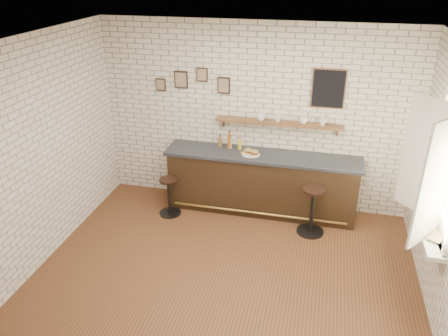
{
  "coord_description": "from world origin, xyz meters",
  "views": [
    {
      "loc": [
        1.05,
        -4.55,
        3.81
      ],
      "look_at": [
        -0.24,
        0.9,
        1.1
      ],
      "focal_mm": 35.0,
      "sensor_mm": 36.0,
      "label": 1
    }
  ],
  "objects": [
    {
      "name": "ground",
      "position": [
        0.0,
        0.0,
        0.0
      ],
      "size": [
        5.0,
        5.0,
        0.0
      ],
      "primitive_type": "plane",
      "color": "brown",
      "rests_on": "ground"
    },
    {
      "name": "bar_counter",
      "position": [
        0.2,
        1.7,
        0.51
      ],
      "size": [
        3.1,
        0.65,
        1.01
      ],
      "color": "#302112",
      "rests_on": "ground"
    },
    {
      "name": "sandwich_plate",
      "position": [
        0.02,
        1.65,
        1.02
      ],
      "size": [
        0.28,
        0.28,
        0.01
      ],
      "primitive_type": "cylinder",
      "color": "white",
      "rests_on": "bar_counter"
    },
    {
      "name": "ciabatta_sandwich",
      "position": [
        0.03,
        1.65,
        1.06
      ],
      "size": [
        0.24,
        0.15,
        0.08
      ],
      "color": "tan",
      "rests_on": "sandwich_plate"
    },
    {
      "name": "potato_chips",
      "position": [
        0.0,
        1.65,
        1.02
      ],
      "size": [
        0.26,
        0.18,
        0.0
      ],
      "color": "#DD984E",
      "rests_on": "sandwich_plate"
    },
    {
      "name": "bitters_bottle_brown",
      "position": [
        -0.53,
        1.83,
        1.1
      ],
      "size": [
        0.07,
        0.07,
        0.21
      ],
      "color": "brown",
      "rests_on": "bar_counter"
    },
    {
      "name": "bitters_bottle_white",
      "position": [
        -0.36,
        1.83,
        1.11
      ],
      "size": [
        0.06,
        0.06,
        0.24
      ],
      "color": "silver",
      "rests_on": "bar_counter"
    },
    {
      "name": "bitters_bottle_amber",
      "position": [
        -0.37,
        1.83,
        1.13
      ],
      "size": [
        0.07,
        0.07,
        0.29
      ],
      "color": "#AC561B",
      "rests_on": "bar_counter"
    },
    {
      "name": "condiment_bottle_yellow",
      "position": [
        -0.2,
        1.83,
        1.09
      ],
      "size": [
        0.06,
        0.06,
        0.2
      ],
      "color": "gold",
      "rests_on": "bar_counter"
    },
    {
      "name": "bar_stool_left",
      "position": [
        -1.23,
        1.23,
        0.34
      ],
      "size": [
        0.37,
        0.37,
        0.64
      ],
      "color": "black",
      "rests_on": "ground"
    },
    {
      "name": "bar_stool_right",
      "position": [
        1.05,
        1.22,
        0.4
      ],
      "size": [
        0.42,
        0.42,
        0.75
      ],
      "color": "black",
      "rests_on": "ground"
    },
    {
      "name": "wall_shelf",
      "position": [
        0.4,
        1.9,
        1.48
      ],
      "size": [
        2.0,
        0.18,
        0.18
      ],
      "color": "brown",
      "rests_on": "ground"
    },
    {
      "name": "shelf_cup_a",
      "position": [
        0.12,
        1.9,
        1.55
      ],
      "size": [
        0.17,
        0.17,
        0.11
      ],
      "primitive_type": "imported",
      "rotation": [
        0.0,
        0.0,
        0.36
      ],
      "color": "white",
      "rests_on": "wall_shelf"
    },
    {
      "name": "shelf_cup_b",
      "position": [
        0.38,
        1.9,
        1.55
      ],
      "size": [
        0.15,
        0.15,
        0.1
      ],
      "primitive_type": "imported",
      "rotation": [
        0.0,
        0.0,
        0.79
      ],
      "color": "white",
      "rests_on": "wall_shelf"
    },
    {
      "name": "shelf_cup_c",
      "position": [
        0.78,
        1.9,
        1.55
      ],
      "size": [
        0.14,
        0.14,
        0.1
      ],
      "primitive_type": "imported",
      "rotation": [
        0.0,
        0.0,
        1.75
      ],
      "color": "white",
      "rests_on": "wall_shelf"
    },
    {
      "name": "shelf_cup_d",
      "position": [
        1.07,
        1.9,
        1.55
      ],
      "size": [
        0.14,
        0.14,
        0.1
      ],
      "primitive_type": "imported",
      "rotation": [
        0.0,
        0.0,
        0.38
      ],
      "color": "white",
      "rests_on": "wall_shelf"
    },
    {
      "name": "back_wall_decor",
      "position": [
        0.23,
        1.98,
        2.05
      ],
      "size": [
        2.96,
        0.02,
        0.56
      ],
      "color": "black",
      "rests_on": "ground"
    },
    {
      "name": "window_sill",
      "position": [
        2.4,
        0.3,
        0.9
      ],
      "size": [
        0.2,
        1.35,
        0.06
      ],
      "color": "white",
      "rests_on": "ground"
    },
    {
      "name": "casement_window",
      "position": [
        2.36,
        0.3,
        1.65
      ],
      "size": [
        0.4,
        1.3,
        1.56
      ],
      "color": "white",
      "rests_on": "ground"
    },
    {
      "name": "book_lower",
      "position": [
        2.38,
        0.02,
        0.94
      ],
      "size": [
        0.22,
        0.26,
        0.02
      ],
      "primitive_type": "imported",
      "rotation": [
        0.0,
        0.0,
        0.22
      ],
      "color": "tan",
      "rests_on": "window_sill"
    },
    {
      "name": "book_upper",
      "position": [
        2.38,
        0.02,
        0.96
      ],
      "size": [
        0.24,
        0.25,
        0.02
      ],
      "primitive_type": "imported",
      "rotation": [
        0.0,
        0.0,
        -0.57
      ],
      "color": "tan",
      "rests_on": "book_lower"
    }
  ]
}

